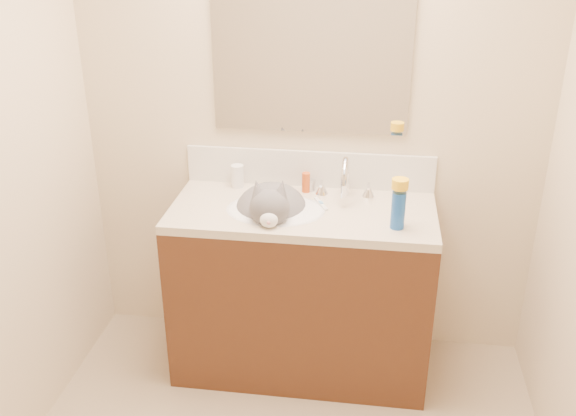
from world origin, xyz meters
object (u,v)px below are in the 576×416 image
(pill_bottle, at_px, (237,176))
(spray_can, at_px, (398,210))
(cat, at_px, (271,210))
(vanity_cabinet, at_px, (302,293))
(basin, at_px, (276,223))
(silver_jar, at_px, (311,185))
(faucet, at_px, (345,181))
(amber_bottle, at_px, (306,182))

(pill_bottle, xyz_separation_m, spray_can, (0.76, -0.35, 0.03))
(cat, bearing_deg, vanity_cabinet, -3.11)
(basin, relative_size, silver_jar, 8.36)
(faucet, relative_size, spray_can, 1.72)
(spray_can, bearing_deg, amber_bottle, 142.28)
(vanity_cabinet, distance_m, pill_bottle, 0.65)
(vanity_cabinet, distance_m, silver_jar, 0.52)
(amber_bottle, height_order, spray_can, spray_can)
(vanity_cabinet, xyz_separation_m, silver_jar, (0.01, 0.21, 0.48))
(basin, relative_size, cat, 0.93)
(cat, height_order, amber_bottle, cat)
(cat, relative_size, pill_bottle, 4.36)
(cat, bearing_deg, basin, -49.09)
(vanity_cabinet, height_order, silver_jar, silver_jar)
(silver_jar, bearing_deg, cat, -125.39)
(faucet, bearing_deg, vanity_cabinet, -142.71)
(basin, height_order, amber_bottle, amber_bottle)
(basin, bearing_deg, cat, 138.07)
(faucet, height_order, pill_bottle, faucet)
(vanity_cabinet, distance_m, faucet, 0.58)
(basin, bearing_deg, vanity_cabinet, 14.04)
(cat, xyz_separation_m, amber_bottle, (0.14, 0.20, 0.06))
(silver_jar, relative_size, spray_can, 0.33)
(silver_jar, bearing_deg, amber_bottle, -136.43)
(vanity_cabinet, distance_m, amber_bottle, 0.53)
(basin, distance_m, pill_bottle, 0.35)
(cat, xyz_separation_m, pill_bottle, (-0.20, 0.22, 0.07))
(silver_jar, height_order, spray_can, spray_can)
(faucet, height_order, amber_bottle, faucet)
(vanity_cabinet, bearing_deg, spray_can, -18.47)
(faucet, height_order, spray_can, faucet)
(silver_jar, xyz_separation_m, amber_bottle, (-0.02, -0.02, 0.02))
(cat, relative_size, amber_bottle, 5.00)
(amber_bottle, xyz_separation_m, spray_can, (0.43, -0.33, 0.03))
(vanity_cabinet, relative_size, cat, 2.49)
(faucet, xyz_separation_m, spray_can, (0.24, -0.28, -0.00))
(vanity_cabinet, bearing_deg, cat, -175.95)
(basin, bearing_deg, faucet, 29.12)
(cat, bearing_deg, amber_bottle, 48.80)
(faucet, bearing_deg, pill_bottle, 172.41)
(vanity_cabinet, height_order, cat, cat)
(faucet, distance_m, amber_bottle, 0.20)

